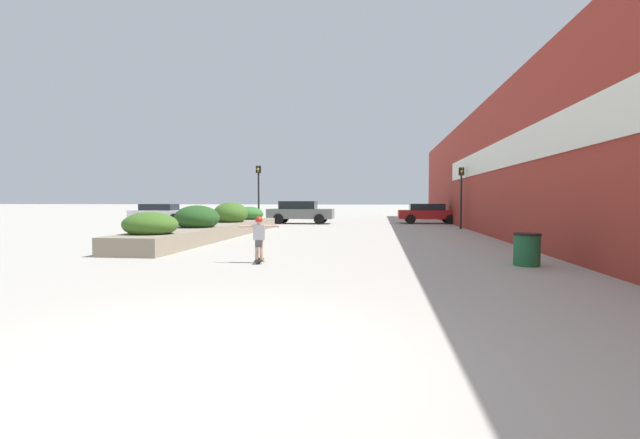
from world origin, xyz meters
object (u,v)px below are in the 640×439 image
car_leftmost (300,212)px  traffic_light_left (258,186)px  car_center_right (429,213)px  car_center_left (161,212)px  trash_bin (527,249)px  traffic_light_right (461,187)px  skateboard (259,260)px  skateboarder (259,233)px

car_leftmost → traffic_light_left: traffic_light_left is taller
car_center_right → car_center_left: bearing=-90.2°
trash_bin → traffic_light_right: size_ratio=0.23×
skateboard → traffic_light_left: bearing=98.1°
traffic_light_left → traffic_light_right: size_ratio=1.07×
trash_bin → traffic_light_left: (-11.07, 14.11, 2.13)m
traffic_light_left → trash_bin: bearing=-51.9°
traffic_light_right → skateboarder: bearing=-118.5°
car_center_right → traffic_light_left: size_ratio=1.15×
car_center_right → traffic_light_right: 6.10m
skateboarder → car_leftmost: (-2.35, 18.76, 0.06)m
trash_bin → car_leftmost: (-9.24, 18.30, 0.43)m
trash_bin → car_center_right: car_center_right is taller
trash_bin → traffic_light_right: (0.95, 13.99, 1.99)m
traffic_light_left → car_center_right: bearing=27.4°
skateboarder → traffic_light_right: traffic_light_right is taller
skateboard → car_center_left: (-13.66, 20.26, 0.66)m
car_center_left → traffic_light_left: traffic_light_left is taller
skateboarder → car_center_right: bearing=63.8°
car_center_right → trash_bin: bearing=0.6°
car_leftmost → car_center_right: bearing=99.1°
skateboard → trash_bin: trash_bin is taller
car_leftmost → car_center_left: (-11.31, 1.50, -0.12)m
skateboarder → car_leftmost: bearing=89.3°
skateboard → car_center_right: car_center_right is taller
skateboard → car_leftmost: bearing=89.3°
car_center_left → car_center_right: size_ratio=1.09×
car_center_left → traffic_light_right: bearing=74.9°
car_leftmost → trash_bin: bearing=26.8°
car_center_left → traffic_light_left: 11.21m
car_leftmost → car_center_left: bearing=-97.6°
traffic_light_left → skateboard: bearing=-74.0°
skateboarder → car_leftmost: size_ratio=0.25×
skateboard → traffic_light_right: bearing=53.6°
car_center_right → traffic_light_right: size_ratio=1.23×
trash_bin → traffic_light_left: size_ratio=0.22×
car_center_left → car_center_right: 20.34m
traffic_light_left → traffic_light_right: traffic_light_left is taller
trash_bin → car_center_left: 28.54m
skateboarder → traffic_light_right: 16.52m
car_center_left → car_center_right: (20.34, -0.06, 0.03)m
trash_bin → car_center_left: (-20.56, 19.80, 0.31)m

